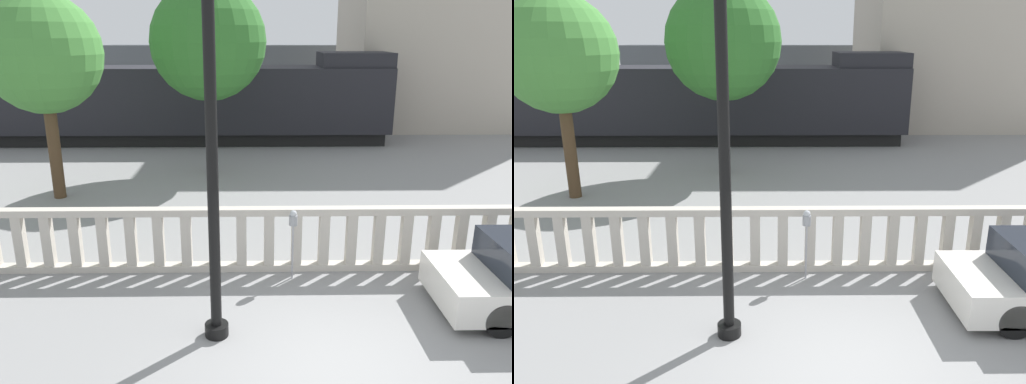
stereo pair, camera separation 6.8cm
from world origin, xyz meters
TOP-DOWN VIEW (x-y plane):
  - ground_plane at (0.00, 0.00)m, footprint 160.00×160.00m
  - balustrade at (-0.00, 3.29)m, footprint 15.63×0.24m
  - lamppost at (-1.76, 0.97)m, footprint 0.38×0.38m
  - parking_meter at (-0.39, 2.91)m, footprint 0.16×0.16m
  - train_near at (-5.69, 16.00)m, footprint 21.52×2.67m
  - train_far at (2.89, 29.60)m, footprint 26.86×3.07m
  - building_block at (9.04, 21.13)m, footprint 9.96×7.40m
  - tree_left at (-2.51, 10.84)m, footprint 3.78×3.78m
  - tree_right at (-6.81, 8.16)m, footprint 3.24×3.24m

SIDE VIEW (x-z plane):
  - ground_plane at x=0.00m, z-range 0.00..0.00m
  - balustrade at x=0.00m, z-range 0.00..1.34m
  - parking_meter at x=-0.39m, z-range 0.42..1.85m
  - train_near at x=-5.69m, z-range -0.20..3.67m
  - train_far at x=2.89m, z-range -0.21..4.29m
  - lamppost at x=-1.76m, z-range -0.12..6.75m
  - tree_right at x=-6.81m, z-range 1.21..6.93m
  - tree_left at x=-2.51m, z-range 1.23..7.50m
  - building_block at x=9.04m, z-range 0.00..12.38m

